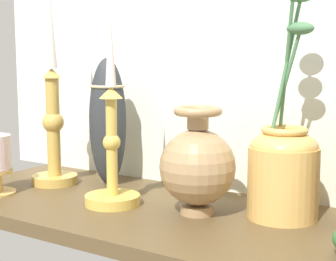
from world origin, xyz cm
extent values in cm
cube|color=brown|center=(0.00, 0.00, -1.20)|extent=(100.00, 36.00, 2.40)
cube|color=white|center=(0.00, 18.50, 32.50)|extent=(120.00, 2.00, 65.00)
cylinder|color=gold|center=(-33.98, 3.70, 0.90)|extent=(9.48, 9.48, 1.80)
cylinder|color=gold|center=(-33.98, 3.70, 11.94)|extent=(2.77, 2.77, 20.28)
sphere|color=gold|center=(-33.98, 3.70, 12.95)|extent=(4.43, 4.43, 4.43)
cone|color=gold|center=(-33.98, 3.70, 23.08)|extent=(3.97, 3.97, 2.00)
cone|color=silver|center=(-33.98, 3.70, 32.77)|extent=(2.39, 2.39, 17.38)
cylinder|color=gold|center=(-13.70, -2.31, 0.90)|extent=(9.93, 9.93, 1.80)
cylinder|color=gold|center=(-13.70, -2.31, 10.49)|extent=(1.97, 1.97, 17.38)
sphere|color=gold|center=(-13.70, -2.31, 11.36)|extent=(3.15, 3.15, 3.15)
cone|color=gold|center=(-13.70, -2.31, 20.18)|extent=(4.17, 4.17, 2.00)
cone|color=white|center=(-13.70, -2.31, 28.44)|extent=(1.94, 1.94, 14.52)
cylinder|color=#A68359|center=(1.89, 1.13, 0.80)|extent=(5.80, 5.80, 1.60)
sphere|color=#A68359|center=(1.89, 1.13, 8.04)|extent=(12.88, 12.88, 12.88)
cylinder|color=#A68359|center=(1.89, 1.13, 15.99)|extent=(3.61, 3.61, 3.02)
torus|color=#A68359|center=(1.89, 1.13, 17.50)|extent=(8.14, 8.14, 1.47)
cylinder|color=tan|center=(14.82, 6.81, 5.92)|extent=(11.65, 11.65, 11.85)
ellipsoid|color=tan|center=(14.82, 6.81, 11.85)|extent=(11.07, 11.07, 5.54)
torus|color=tan|center=(14.82, 6.81, 14.62)|extent=(7.56, 7.56, 1.15)
cylinder|color=#4A7C50|center=(14.82, 6.81, 25.27)|extent=(3.28, 4.15, 21.02)
cylinder|color=#4A7C50|center=(14.82, 6.81, 22.69)|extent=(5.02, 1.64, 15.70)
ellipsoid|color=#4A7C50|center=(17.04, 6.30, 30.77)|extent=(4.40, 2.80, 2.00)
cylinder|color=#4A7C50|center=(14.82, 6.81, 25.70)|extent=(3.87, 5.23, 21.64)
ellipsoid|color=#2D3135|center=(-24.28, 9.57, 13.08)|extent=(7.65, 7.65, 26.16)
torus|color=#CCB78C|center=(-24.28, 9.57, 20.41)|extent=(7.10, 7.10, 0.60)
camera|label=1|loc=(45.76, -75.64, 26.62)|focal=57.43mm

